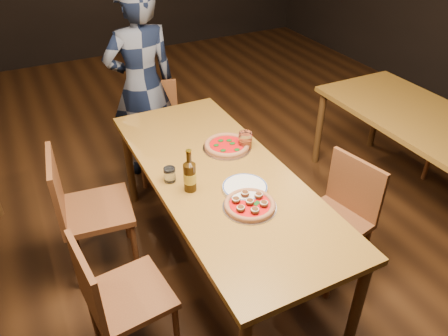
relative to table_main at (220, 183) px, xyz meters
name	(u,v)px	position (x,y,z in m)	size (l,w,h in m)	color
ground	(221,260)	(0.00, 0.00, -0.68)	(9.00, 9.00, 0.00)	black
table_main	(220,183)	(0.00, 0.00, 0.00)	(0.80, 2.00, 0.75)	brown
table_right	(441,136)	(1.70, -0.20, 0.00)	(0.80, 2.00, 0.75)	brown
chair_main_nw	(129,295)	(-0.72, -0.38, -0.24)	(0.41, 0.41, 0.87)	brown
chair_main_sw	(96,209)	(-0.72, 0.36, -0.21)	(0.44, 0.44, 0.94)	brown
chair_main_e	(332,221)	(0.60, -0.39, -0.25)	(0.40, 0.40, 0.86)	brown
chair_end	(159,133)	(0.00, 1.20, -0.25)	(0.40, 0.40, 0.85)	brown
pizza_meatball	(250,204)	(0.00, -0.36, 0.09)	(0.30, 0.30, 0.05)	#B7B7BF
pizza_margherita	(227,146)	(0.17, 0.24, 0.09)	(0.32, 0.32, 0.04)	#B7B7BF
plate_stack	(245,188)	(0.05, -0.21, 0.08)	(0.26, 0.26, 0.02)	white
beer_bottle	(190,176)	(-0.23, -0.07, 0.17)	(0.07, 0.07, 0.26)	black
water_glass	(170,175)	(-0.30, 0.07, 0.12)	(0.07, 0.07, 0.09)	white
amber_glass	(245,140)	(0.28, 0.20, 0.13)	(0.09, 0.09, 0.11)	#A93A13
diner	(142,85)	(-0.06, 1.35, 0.13)	(0.59, 0.39, 1.62)	black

